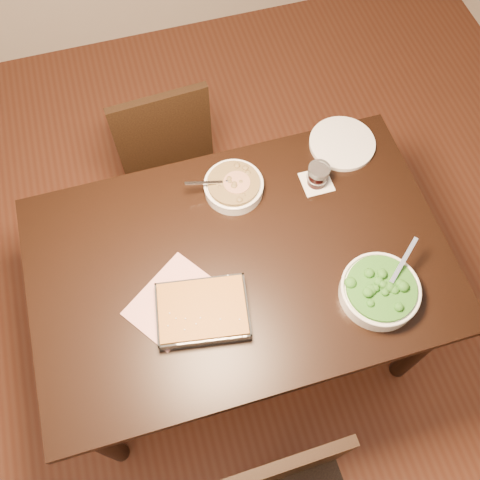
{
  "coord_description": "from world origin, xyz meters",
  "views": [
    {
      "loc": [
        -0.21,
        -0.72,
        2.37
      ],
      "look_at": [
        0.02,
        0.05,
        0.8
      ],
      "focal_mm": 40.0,
      "sensor_mm": 36.0,
      "label": 1
    }
  ],
  "objects_px": {
    "stew_bowl": "(234,186)",
    "chair_far": "(162,139)",
    "broccoli_bowl": "(380,291)",
    "baking_dish": "(203,311)",
    "table": "(240,272)",
    "wine_tumbler": "(318,175)",
    "dinner_plate": "(342,143)"
  },
  "relations": [
    {
      "from": "stew_bowl",
      "to": "wine_tumbler",
      "type": "bearing_deg",
      "value": -9.39
    },
    {
      "from": "wine_tumbler",
      "to": "broccoli_bowl",
      "type": "bearing_deg",
      "value": -84.85
    },
    {
      "from": "wine_tumbler",
      "to": "chair_far",
      "type": "distance_m",
      "value": 0.81
    },
    {
      "from": "wine_tumbler",
      "to": "dinner_plate",
      "type": "height_order",
      "value": "wine_tumbler"
    },
    {
      "from": "stew_bowl",
      "to": "table",
      "type": "bearing_deg",
      "value": -101.87
    },
    {
      "from": "baking_dish",
      "to": "dinner_plate",
      "type": "bearing_deg",
      "value": 45.95
    },
    {
      "from": "stew_bowl",
      "to": "broccoli_bowl",
      "type": "xyz_separation_m",
      "value": [
        0.34,
        -0.51,
        0.01
      ]
    },
    {
      "from": "baking_dish",
      "to": "stew_bowl",
      "type": "bearing_deg",
      "value": 71.2
    },
    {
      "from": "baking_dish",
      "to": "chair_far",
      "type": "xyz_separation_m",
      "value": [
        0.03,
        0.94,
        -0.3
      ]
    },
    {
      "from": "broccoli_bowl",
      "to": "chair_far",
      "type": "xyz_separation_m",
      "value": [
        -0.53,
        1.03,
        -0.31
      ]
    },
    {
      "from": "table",
      "to": "wine_tumbler",
      "type": "xyz_separation_m",
      "value": [
        0.35,
        0.22,
        0.14
      ]
    },
    {
      "from": "stew_bowl",
      "to": "broccoli_bowl",
      "type": "bearing_deg",
      "value": -56.58
    },
    {
      "from": "stew_bowl",
      "to": "dinner_plate",
      "type": "relative_size",
      "value": 0.96
    },
    {
      "from": "table",
      "to": "stew_bowl",
      "type": "xyz_separation_m",
      "value": [
        0.06,
        0.27,
        0.12
      ]
    },
    {
      "from": "broccoli_bowl",
      "to": "table",
      "type": "bearing_deg",
      "value": 148.75
    },
    {
      "from": "chair_far",
      "to": "wine_tumbler",
      "type": "bearing_deg",
      "value": 126.88
    },
    {
      "from": "broccoli_bowl",
      "to": "baking_dish",
      "type": "relative_size",
      "value": 0.81
    },
    {
      "from": "baking_dish",
      "to": "wine_tumbler",
      "type": "relative_size",
      "value": 3.64
    },
    {
      "from": "stew_bowl",
      "to": "chair_far",
      "type": "xyz_separation_m",
      "value": [
        -0.19,
        0.52,
        -0.31
      ]
    },
    {
      "from": "baking_dish",
      "to": "chair_far",
      "type": "distance_m",
      "value": 0.99
    },
    {
      "from": "baking_dish",
      "to": "dinner_plate",
      "type": "relative_size",
      "value": 1.29
    },
    {
      "from": "baking_dish",
      "to": "wine_tumbler",
      "type": "bearing_deg",
      "value": 44.57
    },
    {
      "from": "table",
      "to": "baking_dish",
      "type": "height_order",
      "value": "baking_dish"
    },
    {
      "from": "table",
      "to": "dinner_plate",
      "type": "bearing_deg",
      "value": 35.2
    },
    {
      "from": "stew_bowl",
      "to": "chair_far",
      "type": "height_order",
      "value": "chair_far"
    },
    {
      "from": "table",
      "to": "dinner_plate",
      "type": "relative_size",
      "value": 5.7
    },
    {
      "from": "dinner_plate",
      "to": "baking_dish",
      "type": "bearing_deg",
      "value": -143.1
    },
    {
      "from": "stew_bowl",
      "to": "wine_tumbler",
      "type": "xyz_separation_m",
      "value": [
        0.3,
        -0.05,
        0.02
      ]
    },
    {
      "from": "baking_dish",
      "to": "wine_tumbler",
      "type": "xyz_separation_m",
      "value": [
        0.52,
        0.37,
        0.02
      ]
    },
    {
      "from": "baking_dish",
      "to": "table",
      "type": "bearing_deg",
      "value": 50.71
    },
    {
      "from": "wine_tumbler",
      "to": "dinner_plate",
      "type": "relative_size",
      "value": 0.35
    },
    {
      "from": "dinner_plate",
      "to": "stew_bowl",
      "type": "bearing_deg",
      "value": -169.59
    }
  ]
}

